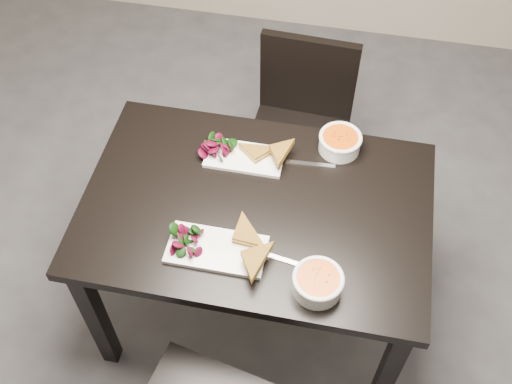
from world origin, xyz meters
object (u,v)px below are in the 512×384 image
(chair_far, at_px, (301,121))
(plate_far, at_px, (245,157))
(soup_bowl_far, at_px, (340,142))
(soup_bowl_near, at_px, (318,282))
(plate_near, at_px, (217,250))
(table, at_px, (256,221))

(chair_far, distance_m, plate_far, 0.58)
(chair_far, bearing_deg, soup_bowl_far, -60.86)
(plate_far, bearing_deg, chair_far, 72.94)
(chair_far, xyz_separation_m, soup_bowl_near, (0.18, -0.96, 0.31))
(plate_near, distance_m, soup_bowl_near, 0.35)
(plate_near, height_order, soup_bowl_near, soup_bowl_near)
(chair_far, bearing_deg, plate_near, -97.06)
(soup_bowl_far, bearing_deg, plate_near, -123.14)
(plate_near, relative_size, soup_bowl_far, 2.03)
(table, height_order, chair_far, chair_far)
(soup_bowl_near, bearing_deg, plate_near, 167.72)
(plate_far, bearing_deg, soup_bowl_far, 19.08)
(chair_far, distance_m, soup_bowl_far, 0.51)
(table, xyz_separation_m, soup_bowl_near, (0.25, -0.28, 0.14))
(chair_far, distance_m, plate_near, 0.94)
(table, bearing_deg, chair_far, 84.32)
(soup_bowl_near, xyz_separation_m, plate_far, (-0.33, 0.48, -0.03))
(soup_bowl_near, height_order, soup_bowl_far, soup_bowl_near)
(plate_near, relative_size, plate_far, 1.14)
(plate_near, bearing_deg, soup_bowl_near, -12.28)
(chair_far, relative_size, soup_bowl_near, 5.32)
(chair_far, xyz_separation_m, plate_near, (-0.16, -0.89, 0.27))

